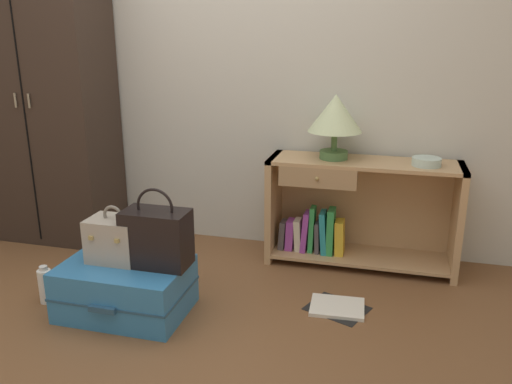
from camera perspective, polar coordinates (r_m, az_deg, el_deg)
The scene contains 11 objects.
ground_plane at distance 2.53m, azimuth -13.19°, elevation -16.95°, with size 9.00×9.00×0.00m, color brown.
back_wall at distance 3.49m, azimuth -2.84°, elevation 15.44°, with size 6.40×0.10×2.60m, color beige.
wardrobe at distance 3.81m, azimuth -22.13°, elevation 9.72°, with size 0.85×0.47×1.98m.
bookshelf at distance 3.28m, azimuth 10.59°, elevation -2.26°, with size 1.15×0.36×0.67m.
table_lamp at distance 3.14m, azimuth 8.72°, elevation 8.30°, with size 0.32×0.32×0.39m.
bowl at distance 3.13m, azimuth 18.25°, elevation 3.18°, with size 0.17×0.17×0.05m, color silver.
suitcase_large at distance 2.81m, azimuth -14.16°, elevation -10.20°, with size 0.64×0.46×0.27m.
train_case at distance 2.77m, azimuth -15.28°, elevation -5.02°, with size 0.26×0.20×0.30m.
handbag at distance 2.65m, azimuth -10.87°, elevation -4.91°, with size 0.33×0.19×0.41m.
bottle at distance 3.05m, azimuth -22.16°, elevation -9.49°, with size 0.07×0.07×0.21m.
open_book_on_floor at distance 2.84m, azimuth 8.92°, elevation -12.42°, with size 0.37×0.34×0.02m.
Camera 1 is at (1.06, -1.83, 1.40)m, focal length 36.35 mm.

